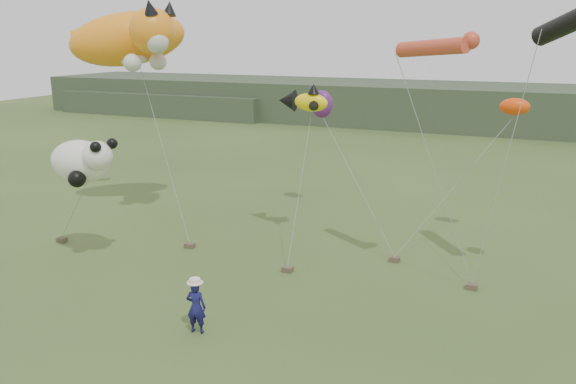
# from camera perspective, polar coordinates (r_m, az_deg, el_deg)

# --- Properties ---
(ground) EXTENTS (120.00, 120.00, 0.00)m
(ground) POSITION_cam_1_polar(r_m,az_deg,el_deg) (17.20, -7.04, -13.98)
(ground) COLOR #385123
(ground) RESTS_ON ground
(headland) EXTENTS (90.00, 13.00, 4.00)m
(headland) POSITION_cam_1_polar(r_m,az_deg,el_deg) (58.97, 12.25, 8.68)
(headland) COLOR #2D3D28
(headland) RESTS_ON ground
(festival_attendant) EXTENTS (0.65, 0.48, 1.62)m
(festival_attendant) POSITION_cam_1_polar(r_m,az_deg,el_deg) (16.93, -9.32, -11.47)
(festival_attendant) COLOR #161551
(festival_attendant) RESTS_ON ground
(sandbag_anchors) EXTENTS (16.96, 3.65, 0.20)m
(sandbag_anchors) POSITION_cam_1_polar(r_m,az_deg,el_deg) (22.02, -1.69, -6.79)
(sandbag_anchors) COLOR brown
(sandbag_anchors) RESTS_ON ground
(cat_kite) EXTENTS (7.05, 5.15, 3.21)m
(cat_kite) POSITION_cam_1_polar(r_m,az_deg,el_deg) (27.28, -15.50, 14.83)
(cat_kite) COLOR orange
(cat_kite) RESTS_ON ground
(fish_kite) EXTENTS (2.29, 1.53, 1.17)m
(fish_kite) POSITION_cam_1_polar(r_m,az_deg,el_deg) (22.90, 1.45, 9.23)
(fish_kite) COLOR yellow
(fish_kite) RESTS_ON ground
(tube_kites) EXTENTS (7.43, 3.27, 2.06)m
(tube_kites) POSITION_cam_1_polar(r_m,az_deg,el_deg) (19.45, 24.00, 15.09)
(tube_kites) COLOR black
(tube_kites) RESTS_ON ground
(panda_kite) EXTENTS (2.88, 1.86, 1.79)m
(panda_kite) POSITION_cam_1_polar(r_m,az_deg,el_deg) (22.33, -20.13, 2.95)
(panda_kite) COLOR white
(panda_kite) RESTS_ON ground
(misc_kites) EXTENTS (9.79, 2.13, 1.43)m
(misc_kites) POSITION_cam_1_polar(r_m,az_deg,el_deg) (26.10, 9.34, 8.72)
(misc_kites) COLOR #FA440A
(misc_kites) RESTS_ON ground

